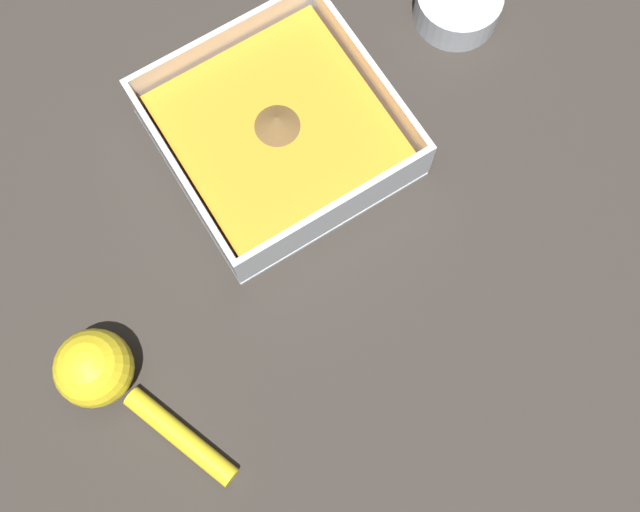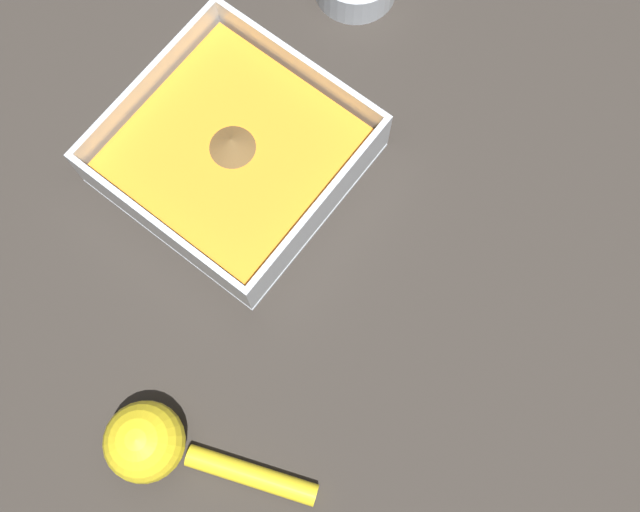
{
  "view_description": "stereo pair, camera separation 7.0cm",
  "coord_description": "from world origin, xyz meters",
  "views": [
    {
      "loc": [
        -0.17,
        -0.26,
        0.7
      ],
      "look_at": [
        -0.07,
        -0.09,
        0.03
      ],
      "focal_mm": 42.0,
      "sensor_mm": 36.0,
      "label": 1
    },
    {
      "loc": [
        -0.23,
        -0.21,
        0.7
      ],
      "look_at": [
        -0.07,
        -0.09,
        0.03
      ],
      "focal_mm": 42.0,
      "sensor_mm": 36.0,
      "label": 2
    }
  ],
  "objects": [
    {
      "name": "square_dish",
      "position": [
        -0.04,
        0.04,
        0.02
      ],
      "size": [
        0.22,
        0.22,
        0.06
      ],
      "color": "silver",
      "rests_on": "ground_plane"
    },
    {
      "name": "lemon_squeezer",
      "position": [
        -0.29,
        -0.09,
        0.03
      ],
      "size": [
        0.1,
        0.18,
        0.07
      ],
      "rotation": [
        0.0,
        0.0,
        1.93
      ],
      "color": "yellow",
      "rests_on": "ground_plane"
    },
    {
      "name": "ground_plane",
      "position": [
        0.0,
        0.0,
        0.0
      ],
      "size": [
        4.0,
        4.0,
        0.0
      ],
      "primitive_type": "plane",
      "color": "#332D28"
    }
  ]
}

